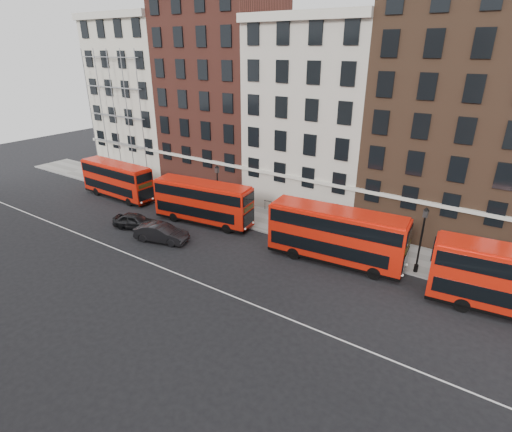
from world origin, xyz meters
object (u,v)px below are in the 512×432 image
Objects in this scene: bus_a at (117,179)px; bus_c at (335,234)px; car_rear at (136,221)px; bus_b at (203,202)px; car_front at (161,233)px.

bus_a is 26.79m from bus_c.
bus_c is at bearing -94.42° from car_rear.
bus_b is at bearing 1.22° from bus_a.
car_rear is (-4.60, -4.59, -1.52)m from bus_b.
bus_a is at bearing 42.75° from car_rear.
car_rear is at bearing -27.61° from bus_a.
car_rear is 4.18m from car_front.
bus_a is at bearing 172.24° from bus_b.
bus_c reaches higher than car_front.
car_rear is 0.89× the size of car_front.
bus_a is 0.89× the size of bus_c.
car_rear is at bearing 66.69° from car_front.
bus_c is (26.79, -0.00, 0.23)m from bus_a.
bus_a is 9.64m from car_rear.
car_front reaches higher than car_rear.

